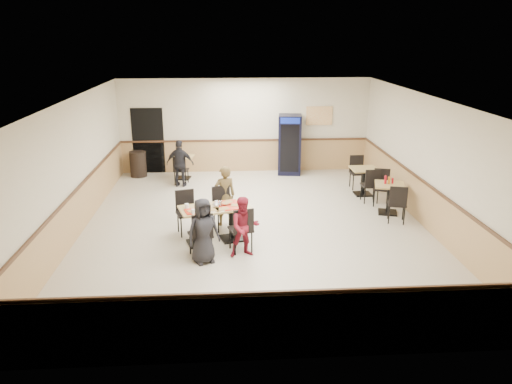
{
  "coord_description": "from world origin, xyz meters",
  "views": [
    {
      "loc": [
        -0.68,
        -10.89,
        4.36
      ],
      "look_at": [
        -0.0,
        -0.5,
        1.02
      ],
      "focal_mm": 35.0,
      "sensor_mm": 36.0,
      "label": 1
    }
  ],
  "objects": [
    {
      "name": "diner_man_opposite",
      "position": [
        -0.69,
        0.2,
        0.72
      ],
      "size": [
        0.6,
        0.47,
        1.43
      ],
      "primitive_type": "imported",
      "rotation": [
        0.0,
        0.0,
        3.42
      ],
      "color": "brown",
      "rests_on": "ground"
    },
    {
      "name": "side_table_far_chair_north",
      "position": [
        3.19,
        2.85,
        0.49
      ],
      "size": [
        0.46,
        0.46,
        0.97
      ],
      "primitive_type": null,
      "rotation": [
        0.0,
        0.0,
        0.02
      ],
      "color": "black",
      "rests_on": "ground"
    },
    {
      "name": "side_table_near_chair_north",
      "position": [
        3.41,
        1.33,
        0.49
      ],
      "size": [
        0.55,
        0.55,
        0.97
      ],
      "primitive_type": null,
      "rotation": [
        0.0,
        0.0,
        -0.27
      ],
      "color": "black",
      "rests_on": "ground"
    },
    {
      "name": "tabletop_clutter",
      "position": [
        -0.88,
        -0.86,
        0.82
      ],
      "size": [
        1.33,
        0.92,
        0.12
      ],
      "rotation": [
        0.0,
        0.0,
        0.27
      ],
      "color": "red",
      "rests_on": "main_table"
    },
    {
      "name": "main_chairs",
      "position": [
        -0.95,
        -0.81,
        0.51
      ],
      "size": [
        1.74,
        2.04,
        1.01
      ],
      "rotation": [
        0.0,
        0.0,
        0.27
      ],
      "color": "black",
      "rests_on": "ground"
    },
    {
      "name": "main_table",
      "position": [
        -0.9,
        -0.8,
        0.53
      ],
      "size": [
        1.64,
        1.12,
        0.8
      ],
      "rotation": [
        0.0,
        0.0,
        0.27
      ],
      "color": "black",
      "rests_on": "ground"
    },
    {
      "name": "lone_diner",
      "position": [
        -1.98,
        3.39,
        0.69
      ],
      "size": [
        0.86,
        0.48,
        1.39
      ],
      "primitive_type": "imported",
      "rotation": [
        0.0,
        0.0,
        2.96
      ],
      "color": "black",
      "rests_on": "ground"
    },
    {
      "name": "diner_woman_left",
      "position": [
        -1.12,
        -1.8,
        0.66
      ],
      "size": [
        0.76,
        0.64,
        1.32
      ],
      "primitive_type": "imported",
      "rotation": [
        0.0,
        0.0,
        0.4
      ],
      "color": "black",
      "rests_on": "ground"
    },
    {
      "name": "pepsi_cooler",
      "position": [
        1.41,
        4.59,
        0.95
      ],
      "size": [
        0.8,
        0.8,
        1.89
      ],
      "rotation": [
        0.0,
        0.0,
        -0.12
      ],
      "color": "black",
      "rests_on": "ground"
    },
    {
      "name": "diner_woman_right",
      "position": [
        -0.3,
        -1.57,
        0.63
      ],
      "size": [
        0.69,
        0.58,
        1.26
      ],
      "primitive_type": "imported",
      "rotation": [
        0.0,
        0.0,
        0.19
      ],
      "color": "maroon",
      "rests_on": "ground"
    },
    {
      "name": "ground",
      "position": [
        0.0,
        0.0,
        0.0
      ],
      "size": [
        10.0,
        10.0,
        0.0
      ],
      "primitive_type": "plane",
      "color": "beige",
      "rests_on": "ground"
    },
    {
      "name": "back_table_chair_lone",
      "position": [
        -1.98,
        3.63,
        0.45
      ],
      "size": [
        0.48,
        0.48,
        0.91
      ],
      "primitive_type": null,
      "rotation": [
        0.0,
        0.0,
        2.98
      ],
      "color": "black",
      "rests_on": "ground"
    },
    {
      "name": "trash_bin",
      "position": [
        -3.4,
        4.55,
        0.4
      ],
      "size": [
        0.51,
        0.51,
        0.8
      ],
      "primitive_type": "cylinder",
      "color": "black",
      "rests_on": "ground"
    },
    {
      "name": "side_table_near_chair_south",
      "position": [
        3.41,
        0.1,
        0.49
      ],
      "size": [
        0.55,
        0.55,
        0.97
      ],
      "primitive_type": null,
      "rotation": [
        0.0,
        0.0,
        2.87
      ],
      "color": "black",
      "rests_on": "ground"
    },
    {
      "name": "side_table_near",
      "position": [
        3.41,
        0.71,
        0.51
      ],
      "size": [
        0.88,
        0.88,
        0.77
      ],
      "rotation": [
        0.0,
        0.0,
        -0.27
      ],
      "color": "black",
      "rests_on": "ground"
    },
    {
      "name": "back_table",
      "position": [
        -1.98,
        4.2,
        0.48
      ],
      "size": [
        0.77,
        0.77,
        0.72
      ],
      "rotation": [
        0.0,
        0.0,
        -0.16
      ],
      "color": "black",
      "rests_on": "ground"
    },
    {
      "name": "room_shell",
      "position": [
        1.78,
        2.55,
        0.58
      ],
      "size": [
        10.0,
        10.0,
        10.0
      ],
      "color": "silver",
      "rests_on": "ground"
    },
    {
      "name": "side_table_far",
      "position": [
        3.19,
        2.24,
        0.51
      ],
      "size": [
        0.73,
        0.73,
        0.77
      ],
      "rotation": [
        0.0,
        0.0,
        0.02
      ],
      "color": "black",
      "rests_on": "ground"
    },
    {
      "name": "condiment_caddy",
      "position": [
        3.38,
        0.76,
        0.85
      ],
      "size": [
        0.23,
        0.06,
        0.2
      ],
      "color": "#B30C18",
      "rests_on": "side_table_near"
    },
    {
      "name": "side_table_far_chair_south",
      "position": [
        3.19,
        1.63,
        0.49
      ],
      "size": [
        0.46,
        0.46,
        0.97
      ],
      "primitive_type": null,
      "rotation": [
        0.0,
        0.0,
        3.16
      ],
      "color": "black",
      "rests_on": "ground"
    }
  ]
}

